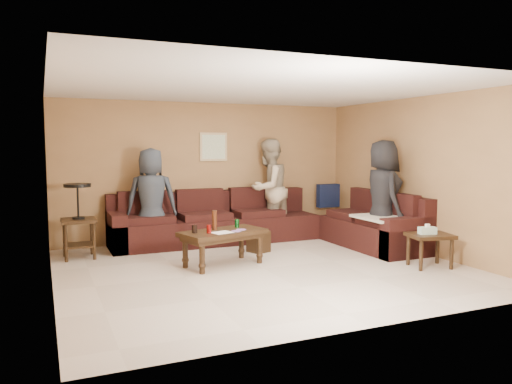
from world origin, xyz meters
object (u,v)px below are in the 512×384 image
waste_bin (258,241)px  person_right (383,196)px  coffee_table (223,236)px  sectional_sofa (271,226)px  end_table_left (78,219)px  person_middle (269,189)px  person_left (152,199)px  side_table_right (430,238)px

waste_bin → person_right: (1.90, -0.71, 0.74)m
coffee_table → waste_bin: size_ratio=3.87×
sectional_sofa → person_right: (1.47, -1.18, 0.58)m
sectional_sofa → coffee_table: (-1.28, -1.11, 0.10)m
end_table_left → person_right: bearing=-16.8°
end_table_left → person_middle: bearing=5.9°
coffee_table → person_middle: 2.29m
sectional_sofa → person_left: (-1.98, 0.43, 0.52)m
person_right → coffee_table: bearing=99.5°
end_table_left → side_table_right: end_table_left is taller
end_table_left → waste_bin: bearing=-14.1°
coffee_table → person_left: bearing=114.4°
end_table_left → waste_bin: end_table_left is taller
waste_bin → end_table_left: bearing=165.9°
person_middle → person_right: (1.25, -1.74, -0.01)m
side_table_right → waste_bin: (-1.82, 1.90, -0.24)m
coffee_table → end_table_left: size_ratio=1.16×
coffee_table → end_table_left: 2.29m
sectional_sofa → side_table_right: bearing=-59.8°
waste_bin → person_right: size_ratio=0.19×
sectional_sofa → person_left: size_ratio=2.75×
sectional_sofa → person_right: size_ratio=2.56×
waste_bin → person_right: 2.16m
sectional_sofa → coffee_table: bearing=-139.0°
person_left → side_table_right: bearing=153.1°
sectional_sofa → end_table_left: end_table_left is taller
end_table_left → waste_bin: (2.71, -0.68, -0.43)m
side_table_right → person_left: bearing=140.1°
end_table_left → coffee_table: bearing=-35.2°
coffee_table → person_right: person_right is taller
sectional_sofa → waste_bin: 0.66m
end_table_left → person_middle: (3.36, 0.35, 0.32)m
sectional_sofa → person_right: 1.97m
side_table_right → waste_bin: 2.64m
person_middle → coffee_table: bearing=18.3°
person_right → waste_bin: bearing=80.6°
person_middle → person_left: bearing=-26.6°
side_table_right → person_right: person_right is taller
waste_bin → person_left: bearing=149.5°
coffee_table → person_left: (-0.70, 1.54, 0.42)m
end_table_left → side_table_right: bearing=-29.7°
side_table_right → person_middle: bearing=111.7°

